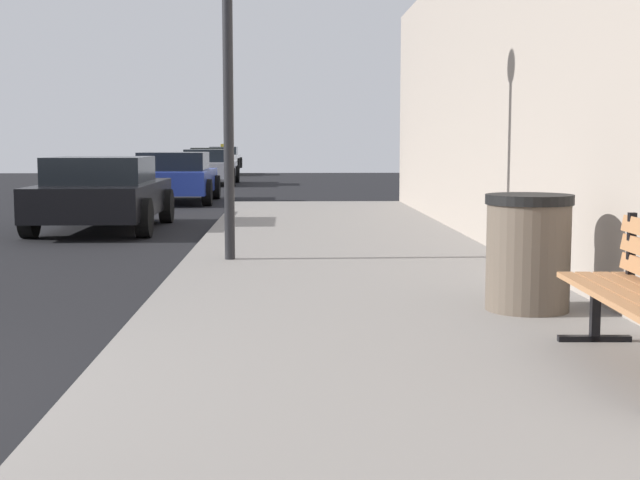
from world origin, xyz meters
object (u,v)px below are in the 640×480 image
Objects in this scene: car_black at (103,193)px; car_blue at (175,177)px; trash_bin at (528,252)px; car_yellow at (210,161)px; car_silver at (209,167)px; car_white at (224,158)px; street_lamp at (227,12)px.

car_blue is (0.36, 7.15, -0.00)m from car_black.
car_yellow is at bearing 99.00° from trash_bin.
car_black reaches higher than trash_bin.
car_silver is 9.90m from car_yellow.
car_blue reaches higher than trash_bin.
car_white is (-0.02, 9.82, -0.00)m from car_yellow.
street_lamp reaches higher than car_silver.
car_blue is at bearing 99.96° from street_lamp.
trash_bin is at bearing -72.90° from car_blue.
car_white reaches higher than car_black.
car_white is (-0.80, 29.40, 0.00)m from car_blue.
street_lamp is 0.96× the size of car_yellow.
car_black is at bearing -89.10° from car_yellow.
car_black is at bearing -92.87° from car_blue.
car_silver is at bearing 89.87° from car_blue.
street_lamp is at bearing -80.04° from car_blue.
street_lamp is at bearing -84.46° from car_silver.
car_yellow is (-0.42, 26.73, 0.00)m from car_black.
car_blue and car_yellow have the same top height.
car_yellow reaches higher than trash_bin.
car_white reaches higher than car_blue.
street_lamp is 1.02× the size of car_blue.
street_lamp is 1.00× the size of car_white.
car_black is 0.97× the size of car_silver.
car_yellow is at bearing -89.87° from car_white.
street_lamp is 0.99× the size of car_black.
car_white reaches higher than trash_bin.
trash_bin is 16.26m from car_blue.
car_black and car_yellow have the same top height.
car_black is (-5.14, 8.40, 0.02)m from trash_bin.
trash_bin is at bearing -82.92° from car_white.
car_blue is at bearing -87.72° from car_yellow.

